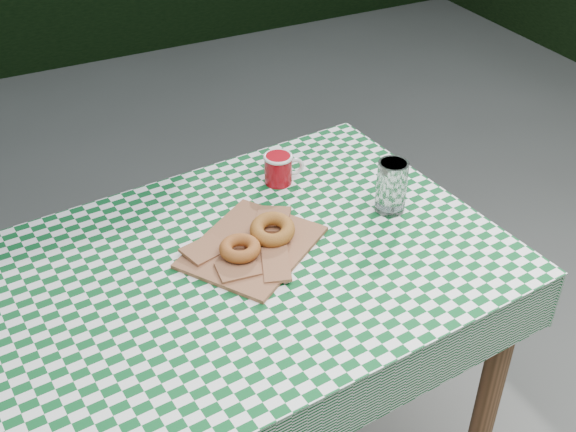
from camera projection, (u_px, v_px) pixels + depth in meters
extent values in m
plane|color=#5A5A55|center=(253.00, 411.00, 2.17)|extent=(60.00, 60.00, 0.00)
cube|color=#54321C|center=(239.00, 384.00, 1.78)|extent=(1.26, 0.90, 0.75)
cube|color=#0C4D20|center=(232.00, 268.00, 1.56)|extent=(1.28, 0.92, 0.01)
cube|color=#8E5A3E|center=(252.00, 246.00, 1.60)|extent=(0.38, 0.36, 0.02)
torus|color=#9B4620|center=(240.00, 248.00, 1.56)|extent=(0.09, 0.09, 0.03)
torus|color=#9B5B20|center=(272.00, 229.00, 1.61)|extent=(0.14, 0.14, 0.03)
cylinder|color=silver|center=(391.00, 187.00, 1.69)|extent=(0.09, 0.09, 0.13)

